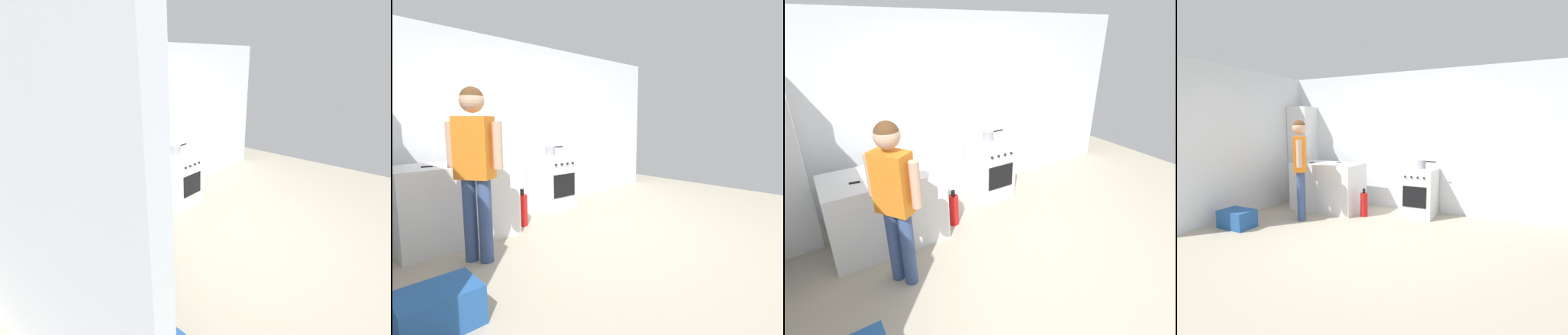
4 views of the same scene
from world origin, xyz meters
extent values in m
plane|color=#ADA38E|center=(0.00, 0.00, 0.00)|extent=(8.00, 8.00, 0.00)
cube|color=silver|center=(0.00, 1.95, 1.30)|extent=(6.00, 0.10, 2.60)
cube|color=silver|center=(-1.35, 1.20, 0.45)|extent=(1.30, 0.70, 0.90)
cube|color=white|center=(0.35, 1.58, 0.42)|extent=(0.55, 0.60, 0.85)
cube|color=black|center=(0.35, 1.27, 0.40)|extent=(0.41, 0.01, 0.36)
cylinder|color=black|center=(0.23, 1.46, 0.85)|extent=(0.18, 0.18, 0.01)
cylinder|color=black|center=(0.47, 1.46, 0.85)|extent=(0.18, 0.18, 0.01)
cylinder|color=black|center=(0.23, 1.70, 0.85)|extent=(0.18, 0.18, 0.01)
cylinder|color=black|center=(0.47, 1.70, 0.85)|extent=(0.18, 0.18, 0.01)
cylinder|color=black|center=(0.18, 1.26, 0.74)|extent=(0.04, 0.02, 0.04)
cylinder|color=black|center=(0.29, 1.26, 0.74)|extent=(0.04, 0.02, 0.04)
cylinder|color=black|center=(0.41, 1.26, 0.74)|extent=(0.04, 0.02, 0.04)
cylinder|color=black|center=(0.52, 1.26, 0.74)|extent=(0.04, 0.02, 0.04)
cylinder|color=gray|center=(0.35, 1.64, 0.92)|extent=(0.16, 0.16, 0.15)
cylinder|color=black|center=(0.53, 1.64, 0.97)|extent=(0.18, 0.02, 0.02)
cube|color=silver|center=(-1.37, 1.40, 0.90)|extent=(0.22, 0.08, 0.01)
cube|color=black|center=(-1.20, 1.37, 0.91)|extent=(0.11, 0.05, 0.01)
cube|color=silver|center=(-1.52, 1.10, 0.90)|extent=(0.14, 0.06, 0.01)
cube|color=black|center=(-1.64, 1.13, 0.91)|extent=(0.11, 0.04, 0.01)
cylinder|color=#384C7A|center=(-1.36, 0.41, 0.42)|extent=(0.13, 0.13, 0.83)
cylinder|color=#384C7A|center=(-1.45, 0.54, 0.42)|extent=(0.13, 0.13, 0.83)
cube|color=orange|center=(-1.40, 0.48, 1.13)|extent=(0.36, 0.39, 0.59)
cylinder|color=tan|center=(-1.26, 0.28, 1.15)|extent=(0.09, 0.09, 0.44)
cylinder|color=tan|center=(-1.55, 0.67, 1.15)|extent=(0.09, 0.09, 0.44)
sphere|color=tan|center=(-1.40, 0.48, 1.57)|extent=(0.23, 0.23, 0.23)
sphere|color=brown|center=(-1.40, 0.48, 1.59)|extent=(0.21, 0.21, 0.21)
cylinder|color=red|center=(-0.52, 1.10, 0.21)|extent=(0.13, 0.13, 0.42)
cylinder|color=black|center=(-0.52, 1.10, 0.46)|extent=(0.05, 0.05, 0.08)
cube|color=#235193|center=(-2.05, -0.32, 0.14)|extent=(0.52, 0.36, 0.28)
camera|label=1|loc=(-3.15, -1.75, 2.39)|focal=28.00mm
camera|label=2|loc=(-2.62, -2.35, 1.35)|focal=28.00mm
camera|label=3|loc=(-2.00, -1.98, 2.38)|focal=28.00mm
camera|label=4|loc=(1.92, -3.58, 1.58)|focal=28.00mm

